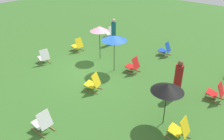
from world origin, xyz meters
name	(u,v)px	position (x,y,z in m)	size (l,w,h in m)	color
ground_plane	(94,71)	(0.00, 0.00, 0.00)	(40.00, 40.00, 0.00)	#386B28
deckchair_0	(93,83)	(1.28, 1.22, 0.37)	(0.68, 0.87, 0.83)	olive
deckchair_1	(43,122)	(4.25, 1.75, 0.37)	(0.51, 0.78, 0.83)	olive
deckchair_2	(180,130)	(1.50, 5.46, 0.37)	(0.52, 0.78, 0.83)	olive
deckchair_4	(44,57)	(1.11, -2.78, 0.37)	(0.62, 0.84, 0.83)	olive
deckchair_5	(133,66)	(-1.26, 1.53, 0.37)	(0.55, 0.80, 0.83)	olive
deckchair_6	(165,50)	(-4.18, 1.71, 0.37)	(0.57, 0.81, 0.83)	olive
deckchair_7	(216,92)	(-1.54, 5.58, 0.37)	(0.53, 0.79, 0.83)	olive
deckchair_9	(110,32)	(-4.40, -2.78, 0.37)	(0.53, 0.80, 0.83)	olive
deckchair_10	(78,45)	(-1.26, -2.69, 0.37)	(0.50, 0.77, 0.83)	olive
umbrella_0	(99,29)	(-1.34, -0.87, 1.77)	(1.05, 1.05, 1.91)	black
umbrella_1	(114,38)	(-0.76, 0.68, 1.77)	(1.27, 1.27, 1.90)	black
umbrella_2	(168,88)	(1.16, 4.68, 1.51)	(1.13, 1.13, 1.66)	black
person_0	(114,32)	(-3.62, -1.81, 0.80)	(0.41, 0.41, 1.68)	#195972
person_1	(178,80)	(-0.75, 4.19, 0.78)	(0.47, 0.47, 1.66)	maroon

